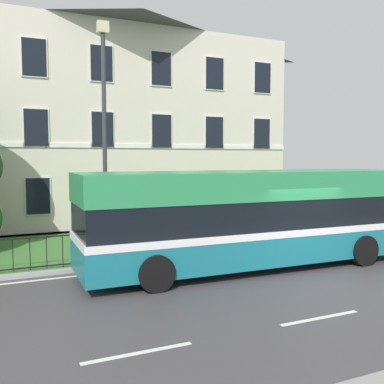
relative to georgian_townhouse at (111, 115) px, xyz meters
The scene contains 6 objects.
ground_plane 15.07m from the georgian_townhouse, 80.57° to the right, with size 60.00×56.00×0.18m.
georgian_townhouse is the anchor object (origin of this frame).
iron_verge_railing 11.72m from the georgian_townhouse, 90.00° to the right, with size 19.32×0.04×0.97m.
single_decker_bus 13.21m from the georgian_townhouse, 84.57° to the right, with size 10.50×2.86×2.98m.
street_lamp_post 10.21m from the georgian_townhouse, 105.14° to the right, with size 0.36×0.24×7.57m.
litter_bin 10.88m from the georgian_townhouse, 86.13° to the right, with size 0.49×0.49×1.20m.
Camera 1 is at (-8.14, -8.81, 3.39)m, focal length 40.54 mm.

